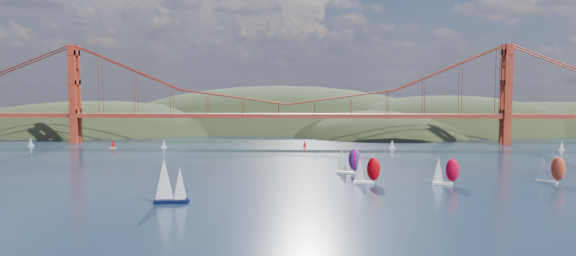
% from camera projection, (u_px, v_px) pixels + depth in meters
% --- Properties ---
extents(ground, '(1200.00, 1200.00, 0.00)m').
position_uv_depth(ground, '(262.00, 227.00, 134.42)').
color(ground, black).
rests_on(ground, ground).
extents(headlands, '(725.00, 225.00, 96.00)m').
position_uv_depth(headlands, '(353.00, 146.00, 411.11)').
color(headlands, black).
rests_on(headlands, ground).
extents(bridge, '(552.00, 12.00, 55.00)m').
position_uv_depth(bridge, '(285.00, 86.00, 311.03)').
color(bridge, maroon).
rests_on(bridge, ground).
extents(sloop_navy, '(9.58, 5.76, 14.51)m').
position_uv_depth(sloop_navy, '(169.00, 181.00, 160.24)').
color(sloop_navy, black).
rests_on(sloop_navy, ground).
extents(racer_0, '(9.12, 3.84, 10.38)m').
position_uv_depth(racer_0, '(366.00, 169.00, 191.13)').
color(racer_0, silver).
rests_on(racer_0, ground).
extents(racer_1, '(9.02, 3.93, 10.24)m').
position_uv_depth(racer_1, '(445.00, 170.00, 189.30)').
color(racer_1, white).
rests_on(racer_1, ground).
extents(racer_2, '(9.39, 7.53, 10.71)m').
position_uv_depth(racer_2, '(550.00, 169.00, 191.86)').
color(racer_2, white).
rests_on(racer_2, ground).
extents(racer_rwb, '(9.70, 4.86, 10.91)m').
position_uv_depth(racer_rwb, '(348.00, 160.00, 211.55)').
color(racer_rwb, silver).
rests_on(racer_rwb, ground).
extents(distant_boat_1, '(3.00, 2.00, 4.70)m').
position_uv_depth(distant_boat_1, '(31.00, 142.00, 301.06)').
color(distant_boat_1, silver).
rests_on(distant_boat_1, ground).
extents(distant_boat_2, '(3.00, 2.00, 4.70)m').
position_uv_depth(distant_boat_2, '(113.00, 144.00, 292.19)').
color(distant_boat_2, silver).
rests_on(distant_boat_2, ground).
extents(distant_boat_3, '(3.00, 2.00, 4.70)m').
position_uv_depth(distant_boat_3, '(164.00, 143.00, 292.84)').
color(distant_boat_3, silver).
rests_on(distant_boat_3, ground).
extents(distant_boat_4, '(3.00, 2.00, 4.70)m').
position_uv_depth(distant_boat_4, '(562.00, 145.00, 283.39)').
color(distant_boat_4, silver).
rests_on(distant_boat_4, ground).
extents(distant_boat_8, '(3.00, 2.00, 4.70)m').
position_uv_depth(distant_boat_8, '(392.00, 144.00, 289.73)').
color(distant_boat_8, silver).
rests_on(distant_boat_8, ground).
extents(distant_boat_9, '(3.00, 2.00, 4.70)m').
position_uv_depth(distant_boat_9, '(305.00, 144.00, 290.60)').
color(distant_boat_9, silver).
rests_on(distant_boat_9, ground).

